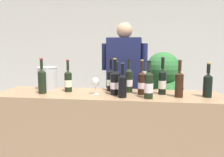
{
  "coord_description": "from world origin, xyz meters",
  "views": [
    {
      "loc": [
        0.35,
        -2.17,
        1.41
      ],
      "look_at": [
        0.05,
        0.0,
        1.12
      ],
      "focal_mm": 36.46,
      "sensor_mm": 36.0,
      "label": 1
    }
  ],
  "objects_px": {
    "wine_bottle_1": "(142,83)",
    "person_server": "(124,94)",
    "wine_bottle_5": "(115,82)",
    "wine_glass": "(95,82)",
    "wine_bottle_4": "(68,81)",
    "potted_shrub": "(165,94)",
    "wine_bottle_6": "(116,80)",
    "wine_bottle_2": "(129,80)",
    "wine_bottle_10": "(179,83)",
    "wine_bottle_3": "(122,85)",
    "wine_bottle_11": "(149,85)",
    "wine_bottle_9": "(111,80)",
    "ice_bucket": "(48,78)",
    "wine_bottle_0": "(42,80)",
    "wine_bottle_7": "(162,81)",
    "wine_bottle_8": "(208,84)"
  },
  "relations": [
    {
      "from": "wine_bottle_4",
      "to": "wine_bottle_8",
      "type": "xyz_separation_m",
      "value": [
        1.34,
        -0.08,
        0.01
      ]
    },
    {
      "from": "person_server",
      "to": "wine_bottle_7",
      "type": "bearing_deg",
      "value": -53.61
    },
    {
      "from": "wine_bottle_6",
      "to": "wine_bottle_10",
      "type": "bearing_deg",
      "value": -13.78
    },
    {
      "from": "wine_bottle_10",
      "to": "potted_shrub",
      "type": "relative_size",
      "value": 0.25
    },
    {
      "from": "person_server",
      "to": "wine_bottle_8",
      "type": "bearing_deg",
      "value": -38.22
    },
    {
      "from": "ice_bucket",
      "to": "wine_bottle_2",
      "type": "bearing_deg",
      "value": -3.46
    },
    {
      "from": "ice_bucket",
      "to": "wine_bottle_0",
      "type": "bearing_deg",
      "value": -78.83
    },
    {
      "from": "wine_bottle_3",
      "to": "wine_bottle_5",
      "type": "relative_size",
      "value": 0.9
    },
    {
      "from": "wine_bottle_8",
      "to": "wine_bottle_4",
      "type": "bearing_deg",
      "value": 176.54
    },
    {
      "from": "wine_bottle_6",
      "to": "wine_bottle_5",
      "type": "bearing_deg",
      "value": -90.08
    },
    {
      "from": "wine_bottle_6",
      "to": "wine_glass",
      "type": "xyz_separation_m",
      "value": [
        -0.19,
        -0.12,
        -0.01
      ]
    },
    {
      "from": "wine_bottle_3",
      "to": "wine_bottle_9",
      "type": "distance_m",
      "value": 0.34
    },
    {
      "from": "potted_shrub",
      "to": "wine_bottle_9",
      "type": "bearing_deg",
      "value": -126.76
    },
    {
      "from": "wine_bottle_8",
      "to": "wine_bottle_10",
      "type": "xyz_separation_m",
      "value": [
        -0.26,
        -0.04,
        0.01
      ]
    },
    {
      "from": "wine_bottle_1",
      "to": "wine_glass",
      "type": "xyz_separation_m",
      "value": [
        -0.44,
        -0.05,
        -0.0
      ]
    },
    {
      "from": "wine_bottle_1",
      "to": "person_server",
      "type": "xyz_separation_m",
      "value": [
        -0.22,
        0.61,
        -0.24
      ]
    },
    {
      "from": "wine_bottle_4",
      "to": "wine_bottle_11",
      "type": "distance_m",
      "value": 0.84
    },
    {
      "from": "wine_bottle_6",
      "to": "wine_bottle_9",
      "type": "bearing_deg",
      "value": 131.78
    },
    {
      "from": "wine_bottle_4",
      "to": "potted_shrub",
      "type": "distance_m",
      "value": 1.45
    },
    {
      "from": "wine_bottle_7",
      "to": "ice_bucket",
      "type": "bearing_deg",
      "value": 174.39
    },
    {
      "from": "wine_bottle_5",
      "to": "wine_glass",
      "type": "relative_size",
      "value": 2.1
    },
    {
      "from": "ice_bucket",
      "to": "person_server",
      "type": "height_order",
      "value": "person_server"
    },
    {
      "from": "wine_bottle_4",
      "to": "potted_shrub",
      "type": "height_order",
      "value": "potted_shrub"
    },
    {
      "from": "wine_bottle_5",
      "to": "ice_bucket",
      "type": "relative_size",
      "value": 1.44
    },
    {
      "from": "wine_bottle_3",
      "to": "wine_bottle_8",
      "type": "distance_m",
      "value": 0.77
    },
    {
      "from": "wine_bottle_1",
      "to": "person_server",
      "type": "distance_m",
      "value": 0.69
    },
    {
      "from": "wine_bottle_6",
      "to": "wine_bottle_1",
      "type": "bearing_deg",
      "value": -16.08
    },
    {
      "from": "wine_bottle_3",
      "to": "wine_bottle_4",
      "type": "xyz_separation_m",
      "value": [
        -0.58,
        0.2,
        -0.01
      ]
    },
    {
      "from": "wine_bottle_3",
      "to": "wine_bottle_9",
      "type": "height_order",
      "value": "wine_bottle_9"
    },
    {
      "from": "wine_bottle_2",
      "to": "wine_bottle_6",
      "type": "height_order",
      "value": "wine_bottle_2"
    },
    {
      "from": "person_server",
      "to": "potted_shrub",
      "type": "height_order",
      "value": "person_server"
    },
    {
      "from": "wine_bottle_7",
      "to": "wine_bottle_8",
      "type": "height_order",
      "value": "wine_bottle_7"
    },
    {
      "from": "wine_bottle_4",
      "to": "wine_bottle_5",
      "type": "relative_size",
      "value": 0.94
    },
    {
      "from": "wine_bottle_3",
      "to": "wine_glass",
      "type": "distance_m",
      "value": 0.29
    },
    {
      "from": "wine_bottle_2",
      "to": "wine_bottle_10",
      "type": "relative_size",
      "value": 0.98
    },
    {
      "from": "wine_bottle_2",
      "to": "wine_bottle_6",
      "type": "bearing_deg",
      "value": -165.2
    },
    {
      "from": "wine_bottle_3",
      "to": "wine_bottle_6",
      "type": "relative_size",
      "value": 1.0
    },
    {
      "from": "wine_bottle_4",
      "to": "ice_bucket",
      "type": "bearing_deg",
      "value": 157.15
    },
    {
      "from": "wine_bottle_7",
      "to": "wine_bottle_11",
      "type": "bearing_deg",
      "value": -123.04
    },
    {
      "from": "wine_bottle_6",
      "to": "wine_bottle_2",
      "type": "bearing_deg",
      "value": 14.8
    },
    {
      "from": "wine_glass",
      "to": "wine_bottle_10",
      "type": "bearing_deg",
      "value": -1.83
    },
    {
      "from": "wine_bottle_5",
      "to": "wine_bottle_10",
      "type": "distance_m",
      "value": 0.59
    },
    {
      "from": "wine_bottle_6",
      "to": "wine_bottle_8",
      "type": "xyz_separation_m",
      "value": [
        0.85,
        -0.11,
        -0.0
      ]
    },
    {
      "from": "wine_bottle_7",
      "to": "wine_bottle_11",
      "type": "distance_m",
      "value": 0.25
    },
    {
      "from": "wine_bottle_3",
      "to": "wine_bottle_11",
      "type": "bearing_deg",
      "value": -2.41
    },
    {
      "from": "wine_bottle_3",
      "to": "wine_bottle_2",
      "type": "bearing_deg",
      "value": 80.97
    },
    {
      "from": "wine_bottle_0",
      "to": "wine_bottle_10",
      "type": "distance_m",
      "value": 1.31
    },
    {
      "from": "wine_bottle_5",
      "to": "wine_bottle_9",
      "type": "bearing_deg",
      "value": 108.97
    },
    {
      "from": "wine_bottle_10",
      "to": "wine_bottle_6",
      "type": "bearing_deg",
      "value": 166.22
    },
    {
      "from": "wine_bottle_1",
      "to": "potted_shrub",
      "type": "height_order",
      "value": "potted_shrub"
    }
  ]
}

